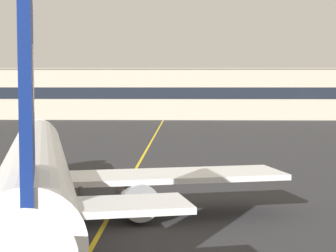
# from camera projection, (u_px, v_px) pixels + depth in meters

# --- Properties ---
(taxiway_centreline) EXTENTS (1.39, 180.00, 0.01)m
(taxiway_centreline) POSITION_uv_depth(u_px,v_px,m) (129.00, 182.00, 51.79)
(taxiway_centreline) COLOR yellow
(taxiway_centreline) RESTS_ON ground
(airliner_foreground) EXTENTS (32.22, 40.97, 11.65)m
(airliner_foreground) POSITION_uv_depth(u_px,v_px,m) (35.00, 170.00, 35.63)
(airliner_foreground) COLOR white
(airliner_foreground) RESTS_ON ground
(safety_cone_by_nose_gear) EXTENTS (0.44, 0.44, 0.55)m
(safety_cone_by_nose_gear) POSITION_uv_depth(u_px,v_px,m) (89.00, 180.00, 50.94)
(safety_cone_by_nose_gear) COLOR orange
(safety_cone_by_nose_gear) RESTS_ON ground
(terminal_building) EXTENTS (125.43, 12.40, 12.79)m
(terminal_building) POSITION_uv_depth(u_px,v_px,m) (157.00, 94.00, 148.68)
(terminal_building) COLOR #B2A893
(terminal_building) RESTS_ON ground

